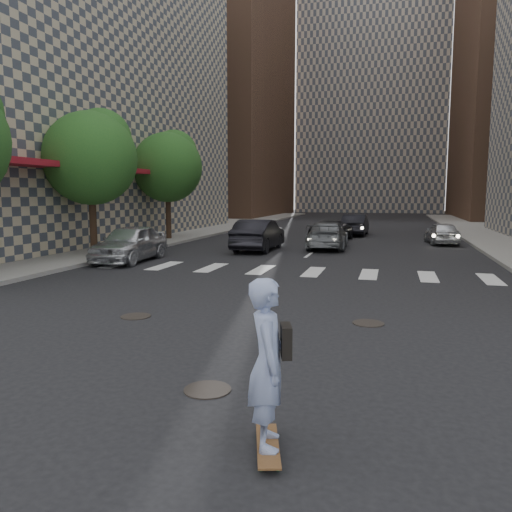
{
  "coord_description": "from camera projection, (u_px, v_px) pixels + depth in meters",
  "views": [
    {
      "loc": [
        3.74,
        -9.08,
        2.87
      ],
      "look_at": [
        0.44,
        3.0,
        1.3
      ],
      "focal_mm": 35.0,
      "sensor_mm": 36.0,
      "label": 1
    }
  ],
  "objects": [
    {
      "name": "manhole_a",
      "position": [
        207.0,
        390.0,
        7.32
      ],
      "size": [
        0.7,
        0.7,
        0.02
      ],
      "primitive_type": "cylinder",
      "color": "black",
      "rests_on": "ground"
    },
    {
      "name": "silver_sedan",
      "position": [
        130.0,
        243.0,
        21.18
      ],
      "size": [
        2.07,
        4.68,
        1.57
      ],
      "primitive_type": "imported",
      "rotation": [
        0.0,
        0.0,
        0.05
      ],
      "color": "silver",
      "rests_on": "ground"
    },
    {
      "name": "sidewalk_left",
      "position": [
        106.0,
        236.0,
        32.95
      ],
      "size": [
        13.0,
        80.0,
        0.15
      ],
      "primitive_type": "cube",
      "color": "gray",
      "rests_on": "ground"
    },
    {
      "name": "traffic_car_b",
      "position": [
        328.0,
        235.0,
        26.12
      ],
      "size": [
        2.2,
        4.97,
        1.42
      ],
      "primitive_type": "imported",
      "rotation": [
        0.0,
        0.0,
        3.19
      ],
      "color": "#5B5E63",
      "rests_on": "ground"
    },
    {
      "name": "traffic_car_c",
      "position": [
        332.0,
        230.0,
        30.7
      ],
      "size": [
        2.41,
        4.69,
        1.27
      ],
      "primitive_type": "imported",
      "rotation": [
        0.0,
        0.0,
        3.07
      ],
      "color": "black",
      "rests_on": "ground"
    },
    {
      "name": "ground",
      "position": [
        196.0,
        337.0,
        10.03
      ],
      "size": [
        160.0,
        160.0,
        0.0
      ],
      "primitive_type": "plane",
      "color": "black",
      "rests_on": "ground"
    },
    {
      "name": "tower_left",
      "position": [
        210.0,
        62.0,
        65.42
      ],
      "size": [
        18.0,
        24.0,
        40.0
      ],
      "primitive_type": "cube",
      "color": "brown",
      "rests_on": "ground"
    },
    {
      "name": "traffic_car_a",
      "position": [
        259.0,
        235.0,
        25.27
      ],
      "size": [
        1.68,
        4.81,
        1.58
      ],
      "primitive_type": "imported",
      "rotation": [
        0.0,
        0.0,
        3.14
      ],
      "color": "black",
      "rests_on": "ground"
    },
    {
      "name": "tree_c",
      "position": [
        169.0,
        164.0,
        30.24
      ],
      "size": [
        4.2,
        4.2,
        6.6
      ],
      "color": "#382619",
      "rests_on": "sidewalk_left"
    },
    {
      "name": "manhole_b",
      "position": [
        136.0,
        316.0,
        11.7
      ],
      "size": [
        0.7,
        0.7,
        0.02
      ],
      "primitive_type": "cylinder",
      "color": "black",
      "rests_on": "ground"
    },
    {
      "name": "skateboarder",
      "position": [
        268.0,
        363.0,
        5.42
      ],
      "size": [
        0.62,
        1.02,
        1.98
      ],
      "rotation": [
        0.0,
        0.0,
        0.28
      ],
      "color": "brown",
      "rests_on": "ground"
    },
    {
      "name": "tower_center",
      "position": [
        374.0,
        64.0,
        81.7
      ],
      "size": [
        22.0,
        20.0,
        48.0
      ],
      "primitive_type": "cube",
      "color": "#ADA08E",
      "rests_on": "ground"
    },
    {
      "name": "building_left",
      "position": [
        28.0,
        38.0,
        31.0
      ],
      "size": [
        16.4,
        33.0,
        25.0
      ],
      "color": "tan",
      "rests_on": "ground"
    },
    {
      "name": "traffic_car_d",
      "position": [
        442.0,
        233.0,
        28.41
      ],
      "size": [
        1.9,
        3.9,
        1.28
      ],
      "primitive_type": "imported",
      "rotation": [
        0.0,
        0.0,
        3.25
      ],
      "color": "silver",
      "rests_on": "ground"
    },
    {
      "name": "manhole_c",
      "position": [
        368.0,
        323.0,
        11.08
      ],
      "size": [
        0.7,
        0.7,
        0.02
      ],
      "primitive_type": "cylinder",
      "color": "black",
      "rests_on": "ground"
    },
    {
      "name": "tree_b",
      "position": [
        93.0,
        154.0,
        22.58
      ],
      "size": [
        4.2,
        4.2,
        6.6
      ],
      "color": "#382619",
      "rests_on": "sidewalk_left"
    },
    {
      "name": "traffic_car_e",
      "position": [
        355.0,
        225.0,
        34.61
      ],
      "size": [
        1.66,
        4.48,
        1.46
      ],
      "primitive_type": "imported",
      "rotation": [
        0.0,
        0.0,
        3.12
      ],
      "color": "black",
      "rests_on": "ground"
    }
  ]
}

